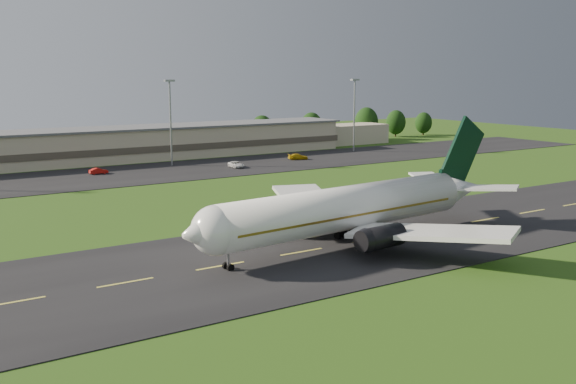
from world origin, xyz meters
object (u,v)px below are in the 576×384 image
terminal (153,143)px  service_vehicle_d (298,157)px  light_mast_east (354,106)px  service_vehicle_b (99,171)px  service_vehicle_c (236,164)px  light_mast_centre (170,112)px  airliner (350,209)px

terminal → service_vehicle_d: terminal is taller
light_mast_east → service_vehicle_b: size_ratio=5.08×
service_vehicle_c → light_mast_east: bearing=17.3°
light_mast_centre → service_vehicle_c: 19.92m
service_vehicle_c → service_vehicle_d: size_ratio=1.00×
service_vehicle_b → service_vehicle_d: (50.12, -3.15, 0.08)m
terminal → light_mast_centre: light_mast_centre is taller
terminal → service_vehicle_c: terminal is taller
terminal → service_vehicle_d: (30.01, -23.30, -3.15)m
service_vehicle_c → service_vehicle_b: bearing=169.5°
terminal → light_mast_east: bearing=-16.8°
service_vehicle_b → airliner: bearing=-174.5°
service_vehicle_b → service_vehicle_d: 50.22m
light_mast_east → service_vehicle_d: light_mast_east is taller
airliner → light_mast_centre: light_mast_centre is taller
terminal → airliner: bearing=-95.9°
airliner → terminal: 96.62m
service_vehicle_c → terminal: bearing=113.0°
service_vehicle_b → service_vehicle_d: service_vehicle_d is taller
light_mast_centre → airliner: bearing=-96.1°
light_mast_centre → terminal: bearing=85.0°
airliner → service_vehicle_b: bearing=92.2°
light_mast_east → service_vehicle_b: 74.78m
service_vehicle_c → service_vehicle_d: service_vehicle_d is taller
light_mast_centre → service_vehicle_d: bearing=-12.8°
airliner → service_vehicle_c: airliner is taller
airliner → service_vehicle_c: (19.98, 68.75, -3.85)m
service_vehicle_d → service_vehicle_b: bearing=105.3°
airliner → service_vehicle_b: (-10.11, 75.95, -3.90)m
terminal → service_vehicle_c: bearing=-69.9°
light_mast_east → service_vehicle_c: light_mast_east is taller
light_mast_east → service_vehicle_b: bearing=-176.9°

